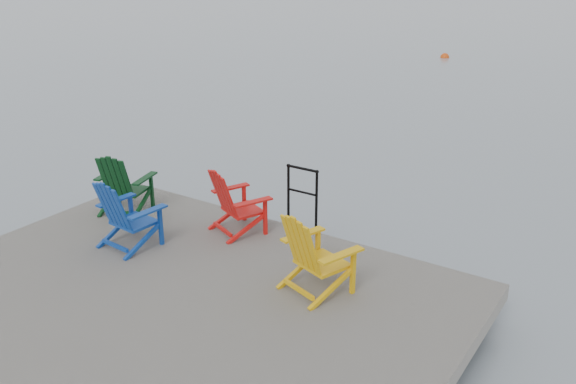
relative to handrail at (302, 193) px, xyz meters
The scene contains 8 objects.
ground 2.67m from the handrail, 95.83° to the right, with size 400.00×400.00×0.00m, color slate.
dock 2.56m from the handrail, 95.83° to the right, with size 6.00×5.00×1.40m.
handrail is the anchor object (origin of this frame).
chair_green 2.62m from the handrail, 160.03° to the right, with size 0.84×0.80×0.90m.
chair_blue 2.29m from the handrail, 133.96° to the right, with size 0.77×0.72×0.92m.
chair_red 0.90m from the handrail, 142.65° to the right, with size 0.87×0.83×0.90m.
chair_yellow 1.61m from the handrail, 53.30° to the right, with size 0.89×0.85×0.94m.
buoy_b 19.00m from the handrail, 104.06° to the left, with size 0.37×0.37×0.37m, color #CE410C.
Camera 1 is at (4.22, -3.92, 3.99)m, focal length 38.00 mm.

